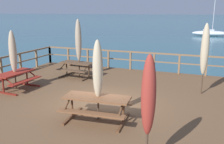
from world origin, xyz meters
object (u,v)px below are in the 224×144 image
at_px(picnic_table_front_right, 97,103).
at_px(sailboat_distant, 210,33).
at_px(picnic_table_back_left, 77,66).
at_px(patio_umbrella_tall_front, 98,70).
at_px(picnic_table_mid_centre, 15,77).
at_px(patio_umbrella_tall_mid_right, 149,96).
at_px(patio_umbrella_tall_mid_left, 205,50).
at_px(patio_umbrella_short_back, 78,41).
at_px(patio_umbrella_short_mid, 13,52).

xyz_separation_m(picnic_table_front_right, sailboat_distant, (3.18, 39.91, -0.93)).
height_order(picnic_table_back_left, patio_umbrella_tall_front, patio_umbrella_tall_front).
bearing_deg(picnic_table_mid_centre, patio_umbrella_tall_mid_right, -26.86).
bearing_deg(patio_umbrella_tall_front, picnic_table_mid_centre, 161.20).
height_order(picnic_table_mid_centre, patio_umbrella_tall_mid_left, patio_umbrella_tall_mid_left).
height_order(picnic_table_mid_centre, patio_umbrella_short_back, patio_umbrella_short_back).
height_order(picnic_table_back_left, picnic_table_mid_centre, same).
bearing_deg(patio_umbrella_tall_mid_left, picnic_table_back_left, 174.12).
relative_size(picnic_table_front_right, picnic_table_back_left, 1.16).
bearing_deg(picnic_table_front_right, sailboat_distant, 85.45).
bearing_deg(patio_umbrella_tall_front, sailboat_distant, 85.46).
xyz_separation_m(picnic_table_mid_centre, patio_umbrella_tall_mid_right, (6.64, -3.36, 1.04)).
xyz_separation_m(patio_umbrella_short_back, patio_umbrella_tall_mid_right, (5.08, -6.29, -0.29)).
distance_m(patio_umbrella_tall_front, patio_umbrella_short_back, 5.48).
distance_m(picnic_table_mid_centre, sailboat_distant, 39.06).
xyz_separation_m(patio_umbrella_tall_front, patio_umbrella_short_mid, (-4.70, 1.62, 0.02)).
bearing_deg(patio_umbrella_tall_mid_left, patio_umbrella_tall_mid_right, -99.87).
distance_m(picnic_table_front_right, sailboat_distant, 40.04).
relative_size(picnic_table_front_right, sailboat_distant, 0.28).
bearing_deg(patio_umbrella_short_back, patio_umbrella_short_mid, -118.90).
bearing_deg(sailboat_distant, picnic_table_back_left, -100.16).
xyz_separation_m(patio_umbrella_tall_mid_left, sailboat_distant, (0.21, 36.01, -2.21)).
distance_m(picnic_table_back_left, patio_umbrella_tall_mid_right, 8.16).
distance_m(picnic_table_front_right, patio_umbrella_short_back, 5.68).
xyz_separation_m(patio_umbrella_tall_front, sailboat_distant, (3.16, 39.84, -1.98)).
xyz_separation_m(picnic_table_front_right, patio_umbrella_tall_mid_right, (1.99, -1.71, 1.03)).
bearing_deg(picnic_table_back_left, patio_umbrella_short_back, 35.65).
bearing_deg(picnic_table_back_left, picnic_table_mid_centre, -117.24).
bearing_deg(patio_umbrella_tall_mid_right, patio_umbrella_short_back, 128.94).
height_order(patio_umbrella_tall_front, patio_umbrella_tall_mid_left, patio_umbrella_tall_mid_left).
xyz_separation_m(patio_umbrella_tall_front, patio_umbrella_tall_mid_left, (2.96, 3.83, 0.23)).
height_order(patio_umbrella_short_back, patio_umbrella_tall_mid_left, patio_umbrella_short_back).
relative_size(patio_umbrella_tall_mid_right, sailboat_distant, 0.32).
distance_m(patio_umbrella_tall_mid_left, sailboat_distant, 36.08).
height_order(picnic_table_mid_centre, patio_umbrella_tall_mid_right, patio_umbrella_tall_mid_right).
relative_size(patio_umbrella_short_back, patio_umbrella_tall_mid_left, 1.02).
height_order(picnic_table_mid_centre, patio_umbrella_short_mid, patio_umbrella_short_mid).
bearing_deg(patio_umbrella_tall_mid_left, sailboat_distant, 89.67).
bearing_deg(patio_umbrella_short_mid, patio_umbrella_tall_mid_left, 16.09).
bearing_deg(picnic_table_back_left, patio_umbrella_short_mid, -118.21).
relative_size(patio_umbrella_tall_mid_left, patio_umbrella_tall_mid_right, 1.15).
bearing_deg(patio_umbrella_tall_mid_right, picnic_table_mid_centre, 153.14).
distance_m(patio_umbrella_tall_front, patio_umbrella_short_mid, 4.97).
height_order(picnic_table_front_right, patio_umbrella_tall_front, patio_umbrella_tall_front).
bearing_deg(patio_umbrella_tall_front, picnic_table_front_right, -102.58).
distance_m(picnic_table_mid_centre, patio_umbrella_tall_mid_right, 7.51).
bearing_deg(picnic_table_front_right, picnic_table_back_left, 124.95).
bearing_deg(sailboat_distant, picnic_table_front_right, -94.55).
xyz_separation_m(picnic_table_mid_centre, sailboat_distant, (7.82, 38.26, -0.92)).
distance_m(picnic_table_front_right, patio_umbrella_tall_mid_right, 2.82).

